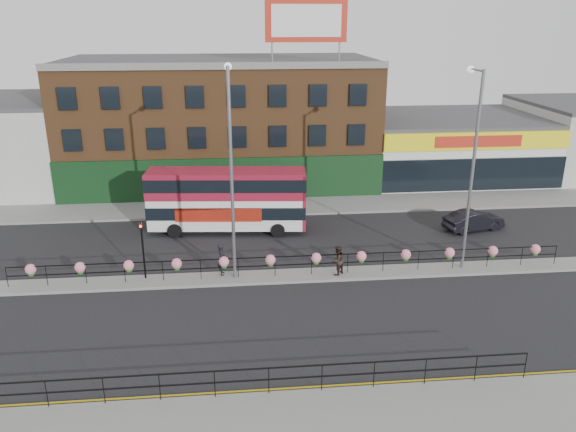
{
  "coord_description": "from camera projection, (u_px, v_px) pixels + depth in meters",
  "views": [
    {
      "loc": [
        -3.0,
        -27.68,
        13.48
      ],
      "look_at": [
        0.0,
        3.0,
        2.5
      ],
      "focal_mm": 35.0,
      "sensor_mm": 36.0,
      "label": 1
    }
  ],
  "objects": [
    {
      "name": "yellow_line_inner",
      "position": [
        320.0,
        386.0,
        21.66
      ],
      "size": [
        60.0,
        0.1,
        0.01
      ],
      "primitive_type": "cube",
      "color": "gold",
      "rests_on": "ground"
    },
    {
      "name": "median",
      "position": [
        293.0,
        276.0,
        30.73
      ],
      "size": [
        60.0,
        1.6,
        0.15
      ],
      "primitive_type": "cube",
      "color": "slate",
      "rests_on": "ground"
    },
    {
      "name": "north_pavement",
      "position": [
        276.0,
        206.0,
        41.98
      ],
      "size": [
        60.0,
        4.0,
        0.15
      ],
      "primitive_type": "cube",
      "color": "slate",
      "rests_on": "ground"
    },
    {
      "name": "supermarket",
      "position": [
        448.0,
        145.0,
        49.99
      ],
      "size": [
        15.0,
        12.25,
        5.3
      ],
      "color": "silver",
      "rests_on": "ground"
    },
    {
      "name": "pedestrian_b",
      "position": [
        337.0,
        260.0,
        30.48
      ],
      "size": [
        1.44,
        1.44,
        1.67
      ],
      "primitive_type": "imported",
      "rotation": [
        0.0,
        0.0,
        3.87
      ],
      "color": "black",
      "rests_on": "median"
    },
    {
      "name": "south_railing",
      "position": [
        269.0,
        375.0,
        20.78
      ],
      "size": [
        20.04,
        0.05,
        1.12
      ],
      "color": "black",
      "rests_on": "south_pavement"
    },
    {
      "name": "double_decker_bus",
      "position": [
        228.0,
        194.0,
        36.56
      ],
      "size": [
        10.44,
        3.33,
        4.15
      ],
      "color": "silver",
      "rests_on": "ground"
    },
    {
      "name": "brick_building",
      "position": [
        221.0,
        121.0,
        47.38
      ],
      "size": [
        25.0,
        12.21,
        10.3
      ],
      "color": "brown",
      "rests_on": "ground"
    },
    {
      "name": "billboard",
      "position": [
        306.0,
        21.0,
        40.61
      ],
      "size": [
        6.0,
        0.29,
        4.4
      ],
      "color": "#AC2213",
      "rests_on": "brick_building"
    },
    {
      "name": "traffic_light_median",
      "position": [
        142.0,
        238.0,
        29.56
      ],
      "size": [
        0.15,
        0.28,
        3.65
      ],
      "color": "black",
      "rests_on": "median"
    },
    {
      "name": "lamp_column_west",
      "position": [
        231.0,
        157.0,
        28.49
      ],
      "size": [
        0.4,
        1.96,
        11.15
      ],
      "color": "slate",
      "rests_on": "median"
    },
    {
      "name": "ground",
      "position": [
        293.0,
        277.0,
        30.76
      ],
      "size": [
        120.0,
        120.0,
        0.0
      ],
      "primitive_type": "plane",
      "color": "black",
      "rests_on": "ground"
    },
    {
      "name": "pedestrian_a",
      "position": [
        222.0,
        259.0,
        30.46
      ],
      "size": [
        0.68,
        0.46,
        1.81
      ],
      "primitive_type": "imported",
      "rotation": [
        0.0,
        0.0,
        1.59
      ],
      "color": "black",
      "rests_on": "median"
    },
    {
      "name": "yellow_line_outer",
      "position": [
        321.0,
        389.0,
        21.49
      ],
      "size": [
        60.0,
        0.1,
        0.01
      ],
      "primitive_type": "cube",
      "color": "gold",
      "rests_on": "ground"
    },
    {
      "name": "lamp_column_east",
      "position": [
        472.0,
        154.0,
        29.72
      ],
      "size": [
        0.39,
        1.91,
        10.89
      ],
      "color": "slate",
      "rests_on": "median"
    },
    {
      "name": "median_railing",
      "position": [
        293.0,
        260.0,
        30.4
      ],
      "size": [
        30.04,
        0.56,
        1.23
      ],
      "color": "black",
      "rests_on": "median"
    },
    {
      "name": "south_pavement",
      "position": [
        330.0,
        426.0,
        19.48
      ],
      "size": [
        60.0,
        4.0,
        0.15
      ],
      "primitive_type": "cube",
      "color": "slate",
      "rests_on": "ground"
    },
    {
      "name": "car",
      "position": [
        474.0,
        220.0,
        37.35
      ],
      "size": [
        3.32,
        4.73,
        1.34
      ],
      "primitive_type": "imported",
      "rotation": [
        0.0,
        0.0,
        1.81
      ],
      "color": "black",
      "rests_on": "ground"
    }
  ]
}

